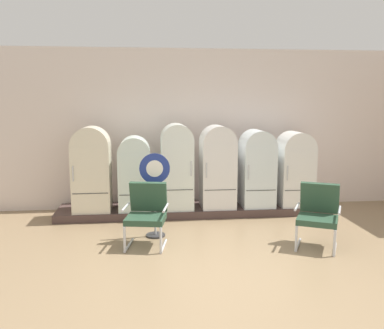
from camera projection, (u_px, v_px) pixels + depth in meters
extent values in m
cube|color=#8A7152|center=(222.00, 277.00, 5.46)|extent=(12.00, 10.00, 0.05)
cube|color=silver|center=(191.00, 129.00, 8.80)|extent=(11.76, 0.12, 3.28)
cube|color=#47443F|center=(191.00, 66.00, 8.59)|extent=(11.76, 0.07, 0.06)
cube|color=#493632|center=(195.00, 209.00, 8.42)|extent=(5.36, 0.95, 0.15)
cube|color=beige|center=(92.00, 178.00, 7.98)|extent=(0.70, 0.63, 1.25)
cylinder|color=beige|center=(91.00, 145.00, 7.88)|extent=(0.70, 0.62, 0.70)
cube|color=#383838|center=(90.00, 194.00, 7.70)|extent=(0.65, 0.01, 0.01)
cylinder|color=silver|center=(73.00, 174.00, 7.60)|extent=(0.02, 0.02, 0.28)
cube|color=silver|center=(135.00, 181.00, 8.09)|extent=(0.61, 0.67, 1.11)
cylinder|color=silver|center=(134.00, 152.00, 8.01)|extent=(0.61, 0.65, 0.61)
cube|color=#383838|center=(134.00, 195.00, 7.79)|extent=(0.56, 0.01, 0.01)
cylinder|color=silver|center=(147.00, 177.00, 7.76)|extent=(0.02, 0.02, 0.28)
cube|color=white|center=(177.00, 174.00, 8.16)|extent=(0.61, 0.67, 1.34)
cylinder|color=white|center=(177.00, 140.00, 8.06)|extent=(0.61, 0.66, 0.61)
cube|color=#383838|center=(178.00, 190.00, 7.87)|extent=(0.56, 0.01, 0.01)
cylinder|color=silver|center=(191.00, 169.00, 7.82)|extent=(0.02, 0.02, 0.28)
cube|color=white|center=(218.00, 175.00, 8.25)|extent=(0.65, 0.66, 1.28)
cylinder|color=white|center=(218.00, 142.00, 8.15)|extent=(0.65, 0.64, 0.65)
cube|color=#383838|center=(220.00, 190.00, 7.96)|extent=(0.60, 0.01, 0.01)
cylinder|color=silver|center=(207.00, 170.00, 7.86)|extent=(0.02, 0.02, 0.28)
cube|color=white|center=(257.00, 176.00, 8.35)|extent=(0.63, 0.69, 1.20)
cylinder|color=white|center=(257.00, 146.00, 8.26)|extent=(0.63, 0.67, 0.63)
cube|color=#383838|center=(261.00, 190.00, 8.05)|extent=(0.58, 0.01, 0.01)
cylinder|color=silver|center=(249.00, 172.00, 7.95)|extent=(0.02, 0.02, 0.28)
cube|color=white|center=(295.00, 177.00, 8.43)|extent=(0.66, 0.66, 1.14)
cylinder|color=white|center=(296.00, 148.00, 8.34)|extent=(0.66, 0.64, 0.66)
cube|color=#383838|center=(300.00, 190.00, 8.13)|extent=(0.60, 0.01, 0.01)
cylinder|color=silver|center=(287.00, 173.00, 8.04)|extent=(0.02, 0.02, 0.28)
cylinder|color=silver|center=(129.00, 245.00, 6.53)|extent=(0.14, 0.57, 0.04)
cylinder|color=silver|center=(125.00, 239.00, 6.24)|extent=(0.05, 0.05, 0.38)
cylinder|color=silver|center=(164.00, 246.00, 6.49)|extent=(0.14, 0.57, 0.04)
cylinder|color=silver|center=(161.00, 240.00, 6.20)|extent=(0.05, 0.05, 0.38)
cube|color=#294733|center=(146.00, 219.00, 6.44)|extent=(0.67, 0.61, 0.09)
cube|color=#294733|center=(148.00, 197.00, 6.66)|extent=(0.61, 0.27, 0.49)
cylinder|color=silver|center=(125.00, 207.00, 6.43)|extent=(0.12, 0.46, 0.04)
cylinder|color=silver|center=(166.00, 208.00, 6.39)|extent=(0.12, 0.46, 0.04)
cylinder|color=silver|center=(298.00, 245.00, 6.55)|extent=(0.30, 0.52, 0.04)
cylinder|color=silver|center=(296.00, 238.00, 6.27)|extent=(0.05, 0.05, 0.38)
cylinder|color=silver|center=(335.00, 249.00, 6.36)|extent=(0.30, 0.52, 0.04)
cylinder|color=silver|center=(335.00, 243.00, 6.08)|extent=(0.05, 0.05, 0.38)
cube|color=#294733|center=(317.00, 220.00, 6.39)|extent=(0.76, 0.73, 0.09)
cube|color=#294733|center=(320.00, 198.00, 6.59)|extent=(0.60, 0.42, 0.49)
cylinder|color=silver|center=(297.00, 206.00, 6.47)|extent=(0.24, 0.43, 0.04)
cylinder|color=silver|center=(340.00, 210.00, 6.25)|extent=(0.24, 0.43, 0.04)
cylinder|color=#2D2D30|center=(156.00, 235.00, 7.02)|extent=(0.32, 0.32, 0.03)
cylinder|color=silver|center=(155.00, 202.00, 6.93)|extent=(0.04, 0.04, 1.12)
cylinder|color=navy|center=(155.00, 168.00, 6.82)|extent=(0.50, 0.02, 0.50)
cylinder|color=white|center=(155.00, 169.00, 6.81)|extent=(0.27, 0.00, 0.27)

